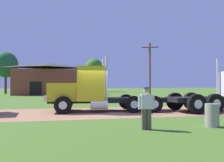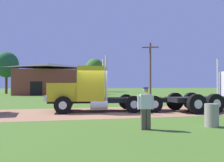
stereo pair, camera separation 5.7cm
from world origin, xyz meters
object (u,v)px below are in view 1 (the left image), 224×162
(steel_barrel, at_px, (212,115))
(truck_foreground_white, at_px, (90,91))
(visitor_standing_near, at_px, (146,107))
(utility_pole_near, at_px, (150,68))
(shed_building, at_px, (48,79))

(steel_barrel, bearing_deg, truck_foreground_white, 122.77)
(visitor_standing_near, distance_m, utility_pole_near, 22.62)
(utility_pole_near, bearing_deg, visitor_standing_near, -112.01)
(truck_foreground_white, height_order, steel_barrel, truck_foreground_white)
(visitor_standing_near, bearing_deg, steel_barrel, -0.71)
(truck_foreground_white, relative_size, utility_pole_near, 1.04)
(truck_foreground_white, distance_m, utility_pole_near, 17.63)
(visitor_standing_near, bearing_deg, truck_foreground_white, 101.98)
(utility_pole_near, bearing_deg, steel_barrel, -105.19)
(truck_foreground_white, height_order, utility_pole_near, utility_pole_near)
(visitor_standing_near, height_order, shed_building, shed_building)
(steel_barrel, height_order, utility_pole_near, utility_pole_near)
(shed_building, distance_m, utility_pole_near, 18.01)
(truck_foreground_white, bearing_deg, visitor_standing_near, -78.02)
(steel_barrel, relative_size, shed_building, 0.08)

